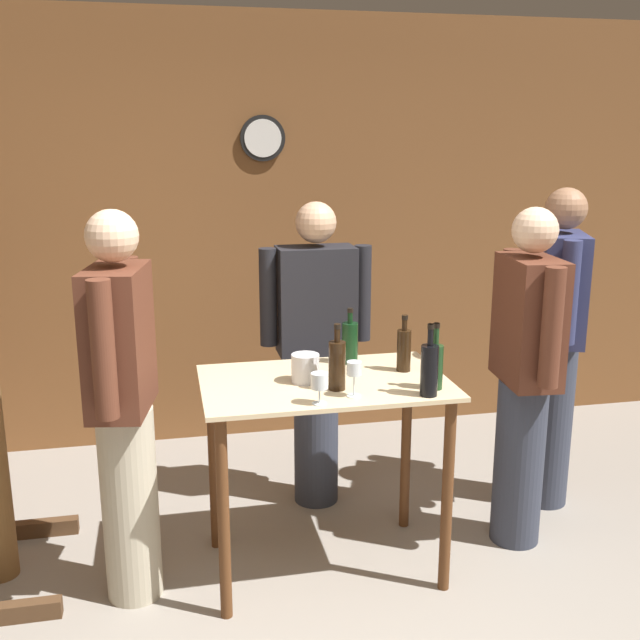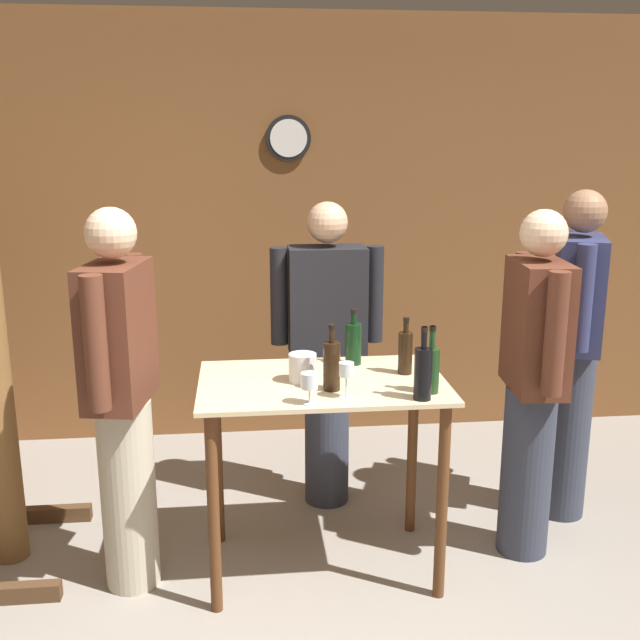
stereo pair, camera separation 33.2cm
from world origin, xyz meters
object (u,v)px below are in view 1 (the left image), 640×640
at_px(wine_bottle_center, 429,369).
at_px(wine_bottle_right, 404,349).
at_px(ice_bucket, 305,368).
at_px(wine_glass_near_center, 354,370).
at_px(wine_bottle_far_left, 337,364).
at_px(person_visitor_with_scarf, 525,372).
at_px(wine_bottle_far_right, 435,364).
at_px(person_visitor_near_door, 555,343).
at_px(wine_glass_near_left, 319,382).
at_px(person_host, 316,349).
at_px(wine_bottle_left, 350,342).
at_px(person_visitor_bearded, 123,402).

relative_size(wine_bottle_center, wine_bottle_right, 1.17).
bearing_deg(ice_bucket, wine_glass_near_center, -54.10).
distance_m(wine_bottle_far_left, person_visitor_with_scarf, 0.98).
height_order(wine_bottle_far_right, person_visitor_with_scarf, person_visitor_with_scarf).
bearing_deg(ice_bucket, person_visitor_near_door, 15.18).
relative_size(wine_bottle_far_right, ice_bucket, 2.29).
xyz_separation_m(wine_bottle_far_left, wine_glass_near_left, (-0.11, -0.16, -0.02)).
distance_m(wine_bottle_right, person_visitor_near_door, 1.00).
relative_size(wine_bottle_far_right, person_host, 0.18).
bearing_deg(person_visitor_with_scarf, person_visitor_near_door, 44.68).
xyz_separation_m(wine_bottle_far_right, person_visitor_with_scarf, (0.55, 0.24, -0.15)).
xyz_separation_m(ice_bucket, person_host, (0.18, 0.66, -0.11)).
relative_size(wine_glass_near_left, person_visitor_with_scarf, 0.08).
relative_size(wine_bottle_left, person_visitor_near_door, 0.16).
bearing_deg(person_host, person_visitor_near_door, -12.67).
height_order(wine_bottle_left, person_visitor_near_door, person_visitor_near_door).
height_order(wine_bottle_far_left, person_visitor_near_door, person_visitor_near_door).
xyz_separation_m(wine_bottle_right, person_host, (-0.29, 0.60, -0.16)).
height_order(wine_bottle_center, wine_glass_near_center, wine_bottle_center).
bearing_deg(wine_bottle_center, person_host, 106.95).
distance_m(person_visitor_with_scarf, person_visitor_bearded, 1.85).
relative_size(person_host, person_visitor_near_door, 0.96).
bearing_deg(wine_bottle_far_left, wine_bottle_right, 27.54).
height_order(wine_bottle_right, wine_bottle_far_right, wine_bottle_far_right).
bearing_deg(wine_glass_near_left, wine_bottle_center, 0.65).
bearing_deg(wine_bottle_center, wine_bottle_left, 112.54).
bearing_deg(wine_bottle_far_right, wine_bottle_left, 121.64).
relative_size(ice_bucket, person_visitor_with_scarf, 0.08).
bearing_deg(person_visitor_near_door, wine_bottle_far_right, -146.82).
relative_size(wine_bottle_far_right, person_visitor_bearded, 0.17).
relative_size(wine_bottle_right, person_visitor_bearded, 0.16).
bearing_deg(wine_glass_near_center, wine_bottle_far_left, 115.84).
bearing_deg(person_visitor_near_door, wine_bottle_left, -172.45).
relative_size(person_host, person_visitor_with_scarf, 0.99).
height_order(wine_bottle_far_left, person_visitor_bearded, person_visitor_bearded).
height_order(wine_bottle_far_right, wine_glass_near_center, wine_bottle_far_right).
distance_m(wine_bottle_far_right, person_visitor_with_scarf, 0.62).
xyz_separation_m(wine_bottle_left, person_host, (-0.07, 0.43, -0.16)).
height_order(wine_bottle_right, person_visitor_with_scarf, person_visitor_with_scarf).
distance_m(wine_bottle_far_left, wine_glass_near_center, 0.11).
bearing_deg(wine_glass_near_center, ice_bucket, 125.90).
bearing_deg(person_visitor_bearded, wine_bottle_far_left, -5.78).
height_order(wine_bottle_far_left, wine_glass_near_left, wine_bottle_far_left).
bearing_deg(person_host, ice_bucket, -105.54).
relative_size(wine_bottle_far_left, wine_bottle_left, 1.08).
xyz_separation_m(person_host, person_visitor_with_scarf, (0.89, -0.61, 0.01)).
bearing_deg(wine_bottle_left, person_visitor_near_door, 7.55).
height_order(wine_bottle_center, wine_bottle_right, wine_bottle_center).
distance_m(wine_glass_near_center, ice_bucket, 0.28).
bearing_deg(person_visitor_with_scarf, wine_bottle_center, -152.00).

